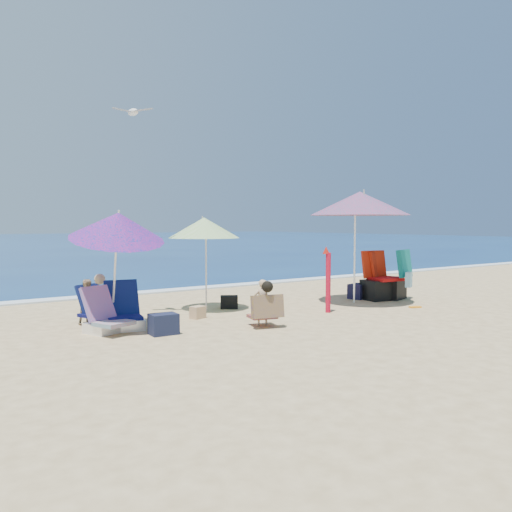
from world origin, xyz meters
TOP-DOWN VIEW (x-y plane):
  - ground at (0.00, 0.00)m, footprint 120.00×120.00m
  - foam at (0.00, 5.10)m, footprint 120.00×0.50m
  - umbrella_turquoise at (2.32, 0.91)m, footprint 2.68×2.68m
  - umbrella_striped at (-0.79, 2.05)m, footprint 1.75×1.75m
  - umbrella_blue at (-2.92, 1.05)m, footprint 1.65×1.70m
  - furled_umbrella at (0.99, 0.45)m, footprint 0.16×0.18m
  - chair_navy at (-2.78, 1.18)m, footprint 0.67×0.79m
  - chair_rainbow at (-3.14, 1.05)m, footprint 0.71×0.88m
  - camp_chair_left at (3.09, 1.06)m, footprint 0.83×0.76m
  - camp_chair_right at (3.43, 0.96)m, footprint 0.82×1.15m
  - person_center at (-0.82, 0.04)m, footprint 0.60×0.63m
  - person_left at (-3.08, 1.93)m, footprint 0.60×0.67m
  - bag_navy_a at (-2.46, 0.42)m, footprint 0.43×0.32m
  - bag_black_a at (-0.28, 1.96)m, footprint 0.43×0.40m
  - bag_tan at (-1.35, 1.33)m, footprint 0.30×0.25m
  - bag_navy_b at (2.86, 1.43)m, footprint 0.51×0.43m
  - orange_item at (2.81, -0.16)m, footprint 0.26×0.19m
  - seagull at (-2.19, 2.14)m, footprint 0.64×0.51m

SIDE VIEW (x-z plane):
  - ground at x=0.00m, z-range 0.00..0.00m
  - orange_item at x=2.81m, z-range 0.00..0.03m
  - foam at x=0.00m, z-range 0.00..0.04m
  - bag_tan at x=-1.35m, z-range 0.00..0.22m
  - bag_black_a at x=-0.28m, z-range 0.00..0.25m
  - bag_navy_a at x=-2.46m, z-range 0.00..0.32m
  - bag_navy_b at x=2.86m, z-range 0.00..0.33m
  - chair_rainbow at x=-3.14m, z-range -0.17..0.55m
  - chair_navy at x=-2.78m, z-range -0.18..0.59m
  - camp_chair_left at x=3.09m, z-range -0.22..0.87m
  - person_center at x=-0.82m, z-range -0.01..0.76m
  - person_left at x=-3.08m, z-range -0.04..0.81m
  - camp_chair_right at x=3.43m, z-range -0.16..0.97m
  - furled_umbrella at x=0.99m, z-range 0.06..1.33m
  - umbrella_striped at x=-0.79m, z-range 0.69..2.54m
  - umbrella_blue at x=-2.92m, z-range 0.65..2.67m
  - umbrella_turquoise at x=2.32m, z-range 0.92..3.32m
  - seagull at x=-2.19m, z-range 3.62..3.75m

